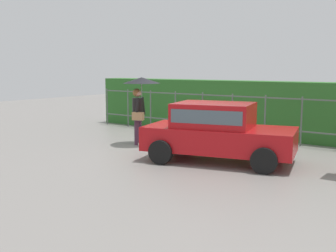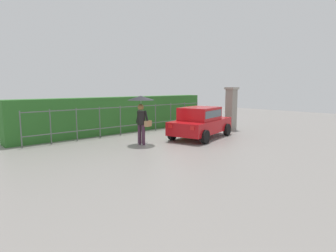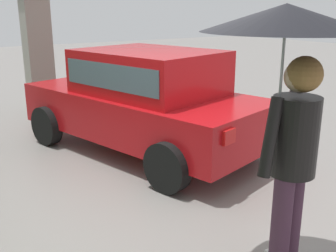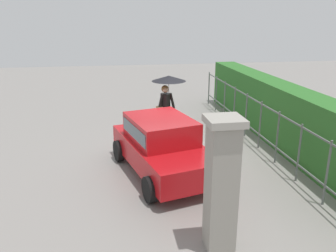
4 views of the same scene
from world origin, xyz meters
name	(u,v)px [view 2 (image 2 of 4)]	position (x,y,z in m)	size (l,w,h in m)	color
ground_plane	(169,139)	(0.00, 0.00, 0.00)	(40.00, 40.00, 0.00)	gray
car	(200,121)	(1.37, -0.74, 0.80)	(3.99, 2.57, 1.48)	#B71116
pedestrian	(141,107)	(-1.68, -0.11, 1.59)	(1.15, 1.15, 2.06)	#47283D
gate_pillar	(231,108)	(4.61, -0.20, 1.24)	(0.60, 0.60, 2.42)	gray
fence_section	(130,118)	(-0.47, 2.50, 0.82)	(10.47, 0.05, 1.50)	#59605B
hedge_row	(121,115)	(-0.47, 3.37, 0.95)	(11.42, 0.90, 1.90)	#2D6B28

